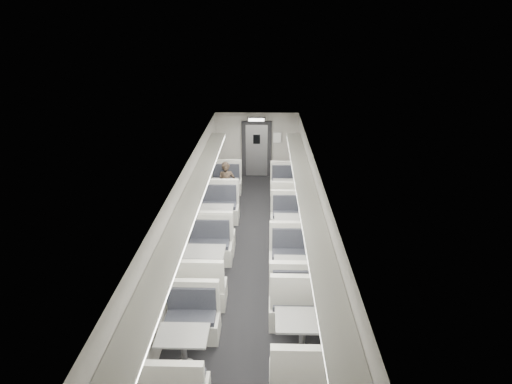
# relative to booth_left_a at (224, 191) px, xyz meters

# --- Properties ---
(room) EXTENTS (3.24, 12.24, 2.64)m
(room) POSITION_rel_booth_left_a_xyz_m (1.00, -3.54, 0.83)
(room) COLOR black
(room) RESTS_ON ground
(booth_left_a) EXTENTS (1.03, 2.09, 1.12)m
(booth_left_a) POSITION_rel_booth_left_a_xyz_m (0.00, 0.00, 0.00)
(booth_left_a) COLOR #B7B7AC
(booth_left_a) RESTS_ON room
(booth_left_b) EXTENTS (1.13, 2.29, 1.22)m
(booth_left_b) POSITION_rel_booth_left_a_xyz_m (0.00, -2.15, 0.04)
(booth_left_b) COLOR #B7B7AC
(booth_left_b) RESTS_ON room
(booth_left_c) EXTENTS (1.09, 2.21, 1.18)m
(booth_left_c) POSITION_rel_booth_left_a_xyz_m (0.00, -4.26, 0.02)
(booth_left_c) COLOR #B7B7AC
(booth_left_c) RESTS_ON room
(booth_left_d) EXTENTS (1.02, 2.06, 1.10)m
(booth_left_d) POSITION_rel_booth_left_a_xyz_m (0.00, -6.74, -0.00)
(booth_left_d) COLOR #B7B7AC
(booth_left_d) RESTS_ON room
(booth_right_a) EXTENTS (0.99, 2.01, 1.08)m
(booth_right_a) POSITION_rel_booth_left_a_xyz_m (2.00, 0.06, -0.01)
(booth_right_a) COLOR #B7B7AC
(booth_right_a) RESTS_ON room
(booth_right_b) EXTENTS (1.01, 2.05, 1.10)m
(booth_right_b) POSITION_rel_booth_left_a_xyz_m (2.00, -2.50, -0.01)
(booth_right_b) COLOR #B7B7AC
(booth_right_b) RESTS_ON room
(booth_right_c) EXTENTS (1.11, 2.26, 1.21)m
(booth_right_c) POSITION_rel_booth_left_a_xyz_m (2.00, -4.70, 0.03)
(booth_right_c) COLOR #B7B7AC
(booth_right_c) RESTS_ON room
(booth_right_d) EXTENTS (1.14, 2.31, 1.24)m
(booth_right_d) POSITION_rel_booth_left_a_xyz_m (2.00, -6.43, 0.04)
(booth_right_d) COLOR #B7B7AC
(booth_right_d) RESTS_ON room
(passenger) EXTENTS (0.56, 0.38, 1.49)m
(passenger) POSITION_rel_booth_left_a_xyz_m (0.13, -0.40, 0.37)
(passenger) COLOR black
(passenger) RESTS_ON room
(window_a) EXTENTS (0.02, 1.18, 0.84)m
(window_a) POSITION_rel_booth_left_a_xyz_m (-0.49, -0.14, 0.98)
(window_a) COLOR black
(window_a) RESTS_ON room
(window_b) EXTENTS (0.02, 1.18, 0.84)m
(window_b) POSITION_rel_booth_left_a_xyz_m (-0.49, -2.34, 0.98)
(window_b) COLOR black
(window_b) RESTS_ON room
(window_c) EXTENTS (0.02, 1.18, 0.84)m
(window_c) POSITION_rel_booth_left_a_xyz_m (-0.49, -4.54, 0.98)
(window_c) COLOR black
(window_c) RESTS_ON room
(window_d) EXTENTS (0.02, 1.18, 0.84)m
(window_d) POSITION_rel_booth_left_a_xyz_m (-0.49, -6.74, 0.98)
(window_d) COLOR black
(window_d) RESTS_ON room
(luggage_rack_left) EXTENTS (0.46, 10.40, 0.09)m
(luggage_rack_left) POSITION_rel_booth_left_a_xyz_m (-0.24, -3.84, 1.54)
(luggage_rack_left) COLOR #B7B7AC
(luggage_rack_left) RESTS_ON room
(luggage_rack_right) EXTENTS (0.46, 10.40, 0.09)m
(luggage_rack_right) POSITION_rel_booth_left_a_xyz_m (2.24, -3.84, 1.54)
(luggage_rack_right) COLOR #B7B7AC
(luggage_rack_right) RESTS_ON room
(vestibule_door) EXTENTS (1.10, 0.13, 2.10)m
(vestibule_door) POSITION_rel_booth_left_a_xyz_m (1.00, 2.40, 0.67)
(vestibule_door) COLOR black
(vestibule_door) RESTS_ON room
(exit_sign) EXTENTS (0.62, 0.12, 0.16)m
(exit_sign) POSITION_rel_booth_left_a_xyz_m (1.00, 1.91, 1.91)
(exit_sign) COLOR black
(exit_sign) RESTS_ON room
(wall_notice) EXTENTS (0.32, 0.02, 0.40)m
(wall_notice) POSITION_rel_booth_left_a_xyz_m (1.75, 2.38, 1.13)
(wall_notice) COLOR white
(wall_notice) RESTS_ON room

